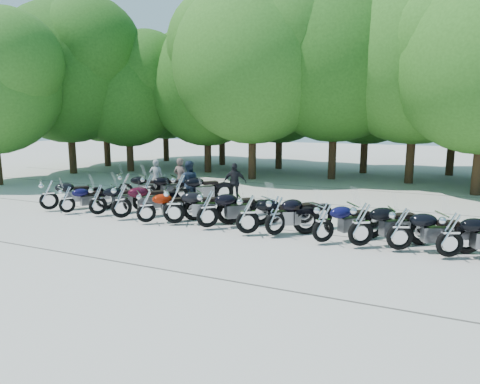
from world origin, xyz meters
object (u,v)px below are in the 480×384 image
at_px(motorcycle_3, 121,200).
at_px(motorcycle_6, 208,208).
at_px(motorcycle_1, 67,199).
at_px(rider_1, 189,183).
at_px(motorcycle_15, 148,187).
at_px(motorcycle_5, 174,204).
at_px(motorcycle_4, 146,206).
at_px(motorcycle_0, 49,194).
at_px(motorcycle_7, 248,213).
at_px(rider_0, 156,178).
at_px(motorcycle_8, 275,214).
at_px(rider_2, 235,182).
at_px(motorcycle_10, 361,223).
at_px(rider_3, 181,178).
at_px(motorcycle_14, 126,185).
at_px(motorcycle_11, 400,227).
at_px(motorcycle_2, 98,199).
at_px(motorcycle_12, 450,233).
at_px(motorcycle_16, 180,189).
at_px(motorcycle_9, 323,221).

height_order(motorcycle_3, motorcycle_6, motorcycle_6).
relative_size(motorcycle_1, rider_1, 1.15).
bearing_deg(motorcycle_6, motorcycle_15, 14.35).
bearing_deg(motorcycle_5, rider_1, -4.69).
relative_size(motorcycle_4, motorcycle_6, 0.89).
distance_m(motorcycle_0, motorcycle_15, 3.71).
distance_m(motorcycle_7, rider_0, 7.40).
bearing_deg(motorcycle_8, rider_2, -16.31).
xyz_separation_m(motorcycle_10, rider_3, (-8.12, 4.05, 0.18)).
bearing_deg(rider_2, motorcycle_8, 104.15).
xyz_separation_m(motorcycle_6, rider_0, (-4.70, 4.00, 0.13)).
relative_size(motorcycle_0, rider_0, 1.42).
distance_m(motorcycle_0, motorcycle_14, 3.13).
distance_m(motorcycle_0, motorcycle_11, 12.32).
xyz_separation_m(motorcycle_2, motorcycle_4, (2.25, -0.24, -0.01)).
xyz_separation_m(motorcycle_1, motorcycle_6, (5.68, 0.18, 0.13)).
distance_m(motorcycle_12, motorcycle_16, 9.84).
bearing_deg(motorcycle_10, motorcycle_14, 39.99).
bearing_deg(rider_3, motorcycle_0, 51.06).
distance_m(motorcycle_0, motorcycle_2, 2.24).
relative_size(motorcycle_7, motorcycle_15, 1.04).
bearing_deg(motorcycle_2, rider_2, -95.45).
height_order(motorcycle_16, rider_3, rider_3).
height_order(motorcycle_7, motorcycle_8, motorcycle_7).
height_order(motorcycle_10, motorcycle_15, motorcycle_10).
xyz_separation_m(motorcycle_4, motorcycle_6, (2.17, 0.22, 0.08)).
xyz_separation_m(motorcycle_16, rider_1, (0.07, 0.58, 0.16)).
height_order(motorcycle_15, rider_1, rider_1).
relative_size(motorcycle_1, motorcycle_3, 0.82).
distance_m(motorcycle_16, rider_3, 1.62).
bearing_deg(motorcycle_6, motorcycle_3, 47.72).
relative_size(motorcycle_1, motorcycle_4, 0.92).
height_order(motorcycle_10, motorcycle_12, motorcycle_10).
bearing_deg(motorcycle_5, motorcycle_7, -121.30).
relative_size(motorcycle_5, rider_0, 1.49).
bearing_deg(motorcycle_11, motorcycle_7, 71.81).
height_order(motorcycle_14, motorcycle_16, motorcycle_16).
height_order(motorcycle_8, rider_2, rider_2).
distance_m(motorcycle_0, motorcycle_7, 8.09).
bearing_deg(motorcycle_11, motorcycle_6, 69.79).
height_order(motorcycle_9, rider_1, rider_1).
bearing_deg(motorcycle_14, motorcycle_5, -147.71).
height_order(motorcycle_0, motorcycle_2, motorcycle_0).
xyz_separation_m(motorcycle_1, motorcycle_16, (3.04, 2.79, 0.15)).
relative_size(motorcycle_0, motorcycle_14, 1.02).
bearing_deg(rider_3, motorcycle_16, 119.24).
bearing_deg(motorcycle_12, motorcycle_7, 65.24).
xyz_separation_m(motorcycle_5, rider_0, (-3.44, 3.96, 0.13)).
distance_m(motorcycle_5, rider_0, 5.25).
xyz_separation_m(motorcycle_2, rider_0, (-0.27, 3.98, 0.19)).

